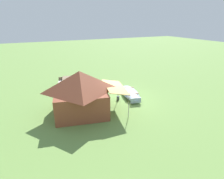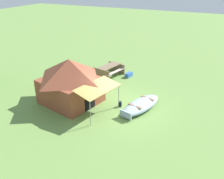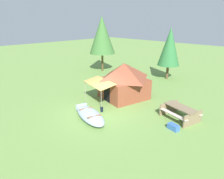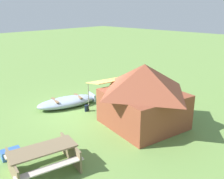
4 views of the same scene
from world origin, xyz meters
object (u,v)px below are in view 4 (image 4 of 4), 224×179
(canvas_cabin_tent, at_px, (143,94))
(cooler_box, at_px, (11,154))
(beached_rowboat, at_px, (67,102))
(picnic_table, at_px, (43,157))
(fuel_can, at_px, (86,108))

(canvas_cabin_tent, bearing_deg, cooler_box, -17.78)
(canvas_cabin_tent, relative_size, cooler_box, 7.88)
(beached_rowboat, xyz_separation_m, picnic_table, (3.61, 3.70, 0.23))
(beached_rowboat, relative_size, picnic_table, 1.42)
(picnic_table, bearing_deg, beached_rowboat, -134.31)
(beached_rowboat, distance_m, cooler_box, 4.60)
(canvas_cabin_tent, bearing_deg, beached_rowboat, -76.65)
(canvas_cabin_tent, height_order, fuel_can, canvas_cabin_tent)
(cooler_box, bearing_deg, canvas_cabin_tent, 162.22)
(canvas_cabin_tent, bearing_deg, fuel_can, -76.37)
(canvas_cabin_tent, height_order, cooler_box, canvas_cabin_tent)
(picnic_table, bearing_deg, fuel_can, -146.39)
(beached_rowboat, relative_size, fuel_can, 10.62)
(beached_rowboat, height_order, cooler_box, beached_rowboat)
(picnic_table, bearing_deg, cooler_box, -75.07)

